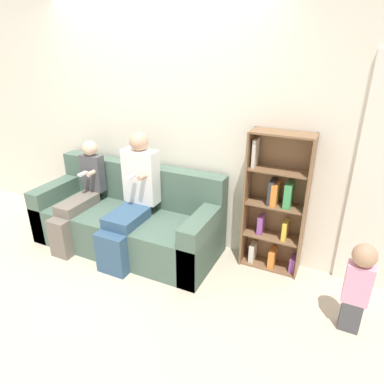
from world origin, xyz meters
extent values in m
plane|color=beige|center=(0.00, 0.00, 0.00)|extent=(14.00, 14.00, 0.00)
cube|color=silver|center=(0.00, 0.93, 1.27)|extent=(10.00, 0.06, 2.55)
cube|color=#4C6656|center=(-0.18, 0.37, 0.21)|extent=(2.04, 0.63, 0.42)
cube|color=#4C6656|center=(-0.18, 0.78, 0.44)|extent=(2.04, 0.18, 0.88)
cube|color=#4C6656|center=(-1.11, 0.37, 0.31)|extent=(0.19, 0.63, 0.61)
cube|color=#4C6656|center=(0.75, 0.37, 0.31)|extent=(0.19, 0.63, 0.61)
cube|color=#335170|center=(-0.03, 0.00, 0.21)|extent=(0.31, 0.12, 0.42)
cube|color=#335170|center=(-0.03, 0.28, 0.48)|extent=(0.31, 0.44, 0.11)
cube|color=white|center=(-0.03, 0.58, 0.82)|extent=(0.37, 0.17, 0.57)
sphere|color=tan|center=(-0.03, 0.58, 1.19)|extent=(0.19, 0.19, 0.19)
cylinder|color=tan|center=(0.07, 0.45, 0.88)|extent=(0.05, 0.10, 0.05)
cube|color=white|center=(-0.03, 0.40, 0.88)|extent=(0.05, 0.12, 0.02)
cube|color=#70665B|center=(-0.69, 0.00, 0.21)|extent=(0.22, 0.12, 0.42)
cube|color=#70665B|center=(-0.69, 0.31, 0.48)|extent=(0.22, 0.49, 0.11)
cube|color=#4C4C51|center=(-0.69, 0.61, 0.74)|extent=(0.26, 0.12, 0.42)
sphere|color=beige|center=(-0.69, 0.61, 1.03)|extent=(0.17, 0.17, 0.17)
cylinder|color=beige|center=(-0.62, 0.50, 0.79)|extent=(0.05, 0.10, 0.05)
cube|color=white|center=(-0.69, 0.45, 0.79)|extent=(0.05, 0.12, 0.02)
cube|color=#47474C|center=(2.12, 0.23, 0.14)|extent=(0.15, 0.11, 0.27)
cube|color=#E599BC|center=(2.12, 0.23, 0.44)|extent=(0.19, 0.11, 0.33)
sphere|color=tan|center=(2.12, 0.23, 0.69)|extent=(0.18, 0.18, 0.18)
cube|color=brown|center=(1.07, 0.77, 0.69)|extent=(0.02, 0.24, 1.39)
cube|color=brown|center=(1.62, 0.77, 0.69)|extent=(0.02, 0.24, 1.39)
cube|color=brown|center=(1.35, 0.89, 0.69)|extent=(0.57, 0.02, 1.39)
cube|color=brown|center=(1.35, 0.77, 0.01)|extent=(0.54, 0.20, 0.02)
cube|color=brown|center=(1.35, 0.77, 0.35)|extent=(0.54, 0.20, 0.02)
cube|color=brown|center=(1.35, 0.77, 0.69)|extent=(0.54, 0.20, 0.02)
cube|color=brown|center=(1.35, 0.77, 1.04)|extent=(0.54, 0.20, 0.02)
cube|color=brown|center=(1.35, 0.77, 1.38)|extent=(0.54, 0.20, 0.02)
cube|color=#934CA3|center=(1.58, 0.77, 0.09)|extent=(0.05, 0.11, 0.15)
cube|color=orange|center=(1.37, 0.77, 0.11)|extent=(0.06, 0.15, 0.18)
cube|color=beige|center=(1.17, 0.77, 0.12)|extent=(0.05, 0.14, 0.20)
cube|color=beige|center=(1.12, 0.77, 1.18)|extent=(0.03, 0.13, 0.26)
cube|color=#934CA3|center=(1.23, 0.77, 0.46)|extent=(0.05, 0.12, 0.19)
cube|color=#333338|center=(1.31, 0.77, 0.82)|extent=(0.05, 0.16, 0.24)
cube|color=orange|center=(1.34, 0.77, 0.81)|extent=(0.05, 0.17, 0.22)
cube|color=#429956|center=(1.46, 0.77, 0.82)|extent=(0.07, 0.16, 0.24)
cube|color=gold|center=(1.47, 0.77, 0.45)|extent=(0.04, 0.15, 0.18)
camera|label=1|loc=(1.88, -2.19, 2.12)|focal=32.00mm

